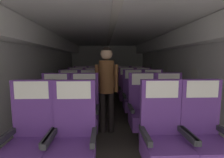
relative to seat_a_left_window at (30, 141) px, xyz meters
The scene contains 23 objects.
ground 2.58m from the seat_a_left_window, 67.24° to the left, with size 3.72×8.28×0.02m, color #3D3833.
fuselage_shell 2.97m from the seat_a_left_window, 69.35° to the left, with size 3.60×7.93×2.09m.
seat_a_left_window is the anchor object (origin of this frame).
seat_a_left_aisle 0.48m from the seat_a_left_window, ahead, with size 0.50×0.51×1.15m.
seat_a_right_aisle 1.97m from the seat_a_left_window, ahead, with size 0.50×0.51×1.15m.
seat_a_right_window 1.49m from the seat_a_left_window, ahead, with size 0.50×0.51×1.15m.
seat_b_left_window 0.95m from the seat_a_left_window, 90.40° to the left, with size 0.50×0.51×1.15m.
seat_b_left_aisle 1.07m from the seat_a_left_window, 63.53° to the left, with size 0.50×0.51×1.15m.
seat_b_right_aisle 2.17m from the seat_a_left_window, 25.92° to the left, with size 0.50×0.51×1.15m.
seat_b_right_window 1.78m from the seat_a_left_window, 33.06° to the left, with size 0.50×0.51×1.15m.
seat_c_left_window 1.93m from the seat_a_left_window, 89.76° to the left, with size 0.50×0.51×1.15m.
seat_c_left_aisle 1.99m from the seat_a_left_window, 76.23° to the left, with size 0.50×0.51×1.15m.
seat_c_right_aisle 2.76m from the seat_a_left_window, 44.68° to the left, with size 0.50×0.51×1.15m.
seat_c_right_window 2.44m from the seat_a_left_window, 52.22° to the left, with size 0.50×0.51×1.15m.
seat_d_left_window 2.90m from the seat_a_left_window, 89.95° to the left, with size 0.50×0.51×1.15m.
seat_d_left_aisle 2.95m from the seat_a_left_window, 80.90° to the left, with size 0.50×0.51×1.15m.
seat_d_right_aisle 3.50m from the seat_a_left_window, 55.92° to the left, with size 0.50×0.51×1.15m.
seat_d_right_window 3.26m from the seat_a_left_window, 62.98° to the left, with size 0.50×0.51×1.15m.
seat_e_left_window 3.89m from the seat_a_left_window, 89.98° to the left, with size 0.50×0.51×1.15m.
seat_e_left_aisle 3.91m from the seat_a_left_window, 83.17° to the left, with size 0.50×0.51×1.15m.
seat_e_right_aisle 4.36m from the seat_a_left_window, 63.17° to the left, with size 0.50×0.51×1.15m.
seat_e_right_window 4.16m from the seat_a_left_window, 68.97° to the left, with size 0.50×0.51×1.15m.
flight_attendant 1.61m from the seat_a_left_window, 55.52° to the left, with size 0.43×0.28×1.62m.
Camera 1 is at (-0.15, -0.15, 1.38)m, focal length 26.24 mm.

